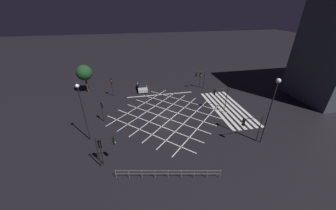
{
  "coord_description": "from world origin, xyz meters",
  "views": [
    {
      "loc": [
        -25.38,
        5.26,
        15.6
      ],
      "look_at": [
        0.0,
        0.0,
        1.69
      ],
      "focal_mm": 20.0,
      "sensor_mm": 36.0,
      "label": 1
    }
  ],
  "objects_px": {
    "traffic_light_nw_cross": "(107,145)",
    "waiting_car": "(142,87)",
    "traffic_light_se_main": "(200,77)",
    "traffic_light_se_cross": "(199,76)",
    "traffic_light_median_north": "(102,108)",
    "traffic_light_nw_main": "(100,147)",
    "traffic_light_sw_cross": "(251,124)",
    "street_lamp_east": "(273,99)",
    "street_tree_near": "(84,73)",
    "traffic_light_median_south": "(220,94)",
    "street_lamp_west": "(82,105)",
    "traffic_light_ne_main": "(112,83)"
  },
  "relations": [
    {
      "from": "traffic_light_nw_cross",
      "to": "waiting_car",
      "type": "xyz_separation_m",
      "value": [
        20.18,
        -5.19,
        -2.25
      ]
    },
    {
      "from": "traffic_light_se_main",
      "to": "traffic_light_nw_cross",
      "type": "distance_m",
      "value": 25.47
    },
    {
      "from": "traffic_light_se_cross",
      "to": "traffic_light_median_north",
      "type": "distance_m",
      "value": 20.38
    },
    {
      "from": "traffic_light_nw_main",
      "to": "traffic_light_median_north",
      "type": "bearing_deg",
      "value": 4.17
    },
    {
      "from": "traffic_light_sw_cross",
      "to": "traffic_light_se_main",
      "type": "distance_m",
      "value": 18.31
    },
    {
      "from": "traffic_light_sw_cross",
      "to": "street_lamp_east",
      "type": "height_order",
      "value": "street_lamp_east"
    },
    {
      "from": "traffic_light_se_cross",
      "to": "street_tree_near",
      "type": "height_order",
      "value": "street_tree_near"
    },
    {
      "from": "traffic_light_se_main",
      "to": "waiting_car",
      "type": "distance_m",
      "value": 12.22
    },
    {
      "from": "traffic_light_median_south",
      "to": "street_tree_near",
      "type": "distance_m",
      "value": 25.59
    },
    {
      "from": "waiting_car",
      "to": "street_lamp_west",
      "type": "bearing_deg",
      "value": -28.21
    },
    {
      "from": "traffic_light_se_cross",
      "to": "traffic_light_se_main",
      "type": "height_order",
      "value": "traffic_light_se_cross"
    },
    {
      "from": "traffic_light_se_main",
      "to": "traffic_light_median_north",
      "type": "bearing_deg",
      "value": -62.94
    },
    {
      "from": "traffic_light_nw_main",
      "to": "traffic_light_median_north",
      "type": "distance_m",
      "value": 8.87
    },
    {
      "from": "traffic_light_nw_main",
      "to": "street_tree_near",
      "type": "distance_m",
      "value": 21.44
    },
    {
      "from": "traffic_light_se_cross",
      "to": "waiting_car",
      "type": "distance_m",
      "value": 11.96
    },
    {
      "from": "traffic_light_nw_cross",
      "to": "traffic_light_ne_main",
      "type": "height_order",
      "value": "traffic_light_nw_cross"
    },
    {
      "from": "traffic_light_sw_cross",
      "to": "street_tree_near",
      "type": "relative_size",
      "value": 0.69
    },
    {
      "from": "traffic_light_sw_cross",
      "to": "traffic_light_median_north",
      "type": "bearing_deg",
      "value": -25.74
    },
    {
      "from": "traffic_light_nw_main",
      "to": "street_lamp_west",
      "type": "xyz_separation_m",
      "value": [
        4.7,
        2.12,
        2.91
      ]
    },
    {
      "from": "traffic_light_nw_cross",
      "to": "waiting_car",
      "type": "distance_m",
      "value": 20.96
    },
    {
      "from": "traffic_light_nw_main",
      "to": "traffic_light_sw_cross",
      "type": "bearing_deg",
      "value": -89.81
    },
    {
      "from": "traffic_light_se_cross",
      "to": "waiting_car",
      "type": "bearing_deg",
      "value": -8.94
    },
    {
      "from": "traffic_light_se_main",
      "to": "traffic_light_median_south",
      "type": "bearing_deg",
      "value": -1.27
    },
    {
      "from": "traffic_light_nw_cross",
      "to": "street_lamp_east",
      "type": "bearing_deg",
      "value": 0.39
    },
    {
      "from": "traffic_light_ne_main",
      "to": "street_lamp_west",
      "type": "height_order",
      "value": "street_lamp_west"
    },
    {
      "from": "traffic_light_median_south",
      "to": "traffic_light_se_main",
      "type": "distance_m",
      "value": 9.42
    },
    {
      "from": "traffic_light_ne_main",
      "to": "street_lamp_east",
      "type": "bearing_deg",
      "value": 46.84
    },
    {
      "from": "traffic_light_se_main",
      "to": "traffic_light_sw_cross",
      "type": "bearing_deg",
      "value": -1.21
    },
    {
      "from": "traffic_light_median_south",
      "to": "traffic_light_sw_cross",
      "type": "relative_size",
      "value": 1.01
    },
    {
      "from": "traffic_light_se_cross",
      "to": "traffic_light_median_north",
      "type": "bearing_deg",
      "value": 26.48
    },
    {
      "from": "street_lamp_west",
      "to": "street_tree_near",
      "type": "relative_size",
      "value": 1.41
    },
    {
      "from": "traffic_light_median_south",
      "to": "street_tree_near",
      "type": "relative_size",
      "value": 0.69
    },
    {
      "from": "traffic_light_se_cross",
      "to": "traffic_light_nw_main",
      "type": "distance_m",
      "value": 25.12
    },
    {
      "from": "traffic_light_nw_main",
      "to": "traffic_light_se_main",
      "type": "distance_m",
      "value": 25.69
    },
    {
      "from": "traffic_light_se_main",
      "to": "traffic_light_ne_main",
      "type": "bearing_deg",
      "value": -87.93
    },
    {
      "from": "waiting_car",
      "to": "traffic_light_ne_main",
      "type": "bearing_deg",
      "value": -70.48
    },
    {
      "from": "waiting_car",
      "to": "traffic_light_median_south",
      "type": "bearing_deg",
      "value": 47.5
    },
    {
      "from": "street_lamp_east",
      "to": "traffic_light_ne_main",
      "type": "bearing_deg",
      "value": 46.84
    },
    {
      "from": "traffic_light_ne_main",
      "to": "traffic_light_median_north",
      "type": "bearing_deg",
      "value": -5.36
    },
    {
      "from": "traffic_light_nw_main",
      "to": "street_tree_near",
      "type": "relative_size",
      "value": 0.58
    },
    {
      "from": "traffic_light_se_cross",
      "to": "traffic_light_se_main",
      "type": "distance_m",
      "value": 0.66
    },
    {
      "from": "traffic_light_median_north",
      "to": "traffic_light_ne_main",
      "type": "bearing_deg",
      "value": 84.64
    },
    {
      "from": "traffic_light_nw_cross",
      "to": "traffic_light_nw_main",
      "type": "bearing_deg",
      "value": 151.65
    },
    {
      "from": "traffic_light_median_south",
      "to": "street_lamp_west",
      "type": "height_order",
      "value": "street_lamp_west"
    },
    {
      "from": "traffic_light_median_south",
      "to": "traffic_light_nw_main",
      "type": "bearing_deg",
      "value": 26.73
    },
    {
      "from": "traffic_light_se_cross",
      "to": "traffic_light_nw_main",
      "type": "relative_size",
      "value": 1.16
    },
    {
      "from": "traffic_light_sw_cross",
      "to": "traffic_light_se_cross",
      "type": "xyz_separation_m",
      "value": [
        17.87,
        -0.01,
        -0.08
      ]
    },
    {
      "from": "traffic_light_nw_cross",
      "to": "street_lamp_east",
      "type": "height_order",
      "value": "street_lamp_east"
    },
    {
      "from": "traffic_light_nw_cross",
      "to": "traffic_light_median_north",
      "type": "bearing_deg",
      "value": 98.7
    },
    {
      "from": "traffic_light_ne_main",
      "to": "waiting_car",
      "type": "distance_m",
      "value": 6.46
    }
  ]
}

